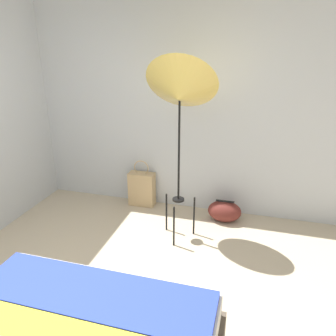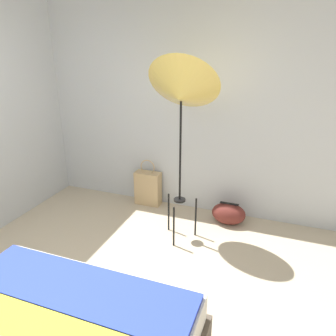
{
  "view_description": "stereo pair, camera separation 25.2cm",
  "coord_description": "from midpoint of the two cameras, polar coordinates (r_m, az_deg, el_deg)",
  "views": [
    {
      "loc": [
        1.17,
        -1.44,
        2.05
      ],
      "look_at": [
        0.36,
        1.46,
        0.89
      ],
      "focal_mm": 35.0,
      "sensor_mm": 36.0,
      "label": 1
    },
    {
      "loc": [
        1.41,
        -1.36,
        2.05
      ],
      "look_at": [
        0.36,
        1.46,
        0.89
      ],
      "focal_mm": 35.0,
      "sensor_mm": 36.0,
      "label": 2
    }
  ],
  "objects": [
    {
      "name": "wall_back",
      "position": [
        4.09,
        1.69,
        10.55
      ],
      "size": [
        8.0,
        0.05,
        2.6
      ],
      "color": "#B7BCC1",
      "rests_on": "ground_plane"
    },
    {
      "name": "photo_umbrella",
      "position": [
        3.2,
        4.62,
        13.0
      ],
      "size": [
        0.72,
        0.63,
        1.96
      ],
      "color": "black",
      "rests_on": "ground_plane"
    },
    {
      "name": "tote_bag",
      "position": [
        4.37,
        -1.85,
        -3.49
      ],
      "size": [
        0.34,
        0.16,
        0.63
      ],
      "color": "tan",
      "rests_on": "ground_plane"
    },
    {
      "name": "duffel_bag",
      "position": [
        4.04,
        12.29,
        -7.79
      ],
      "size": [
        0.4,
        0.26,
        0.27
      ],
      "color": "#5B231E",
      "rests_on": "ground_plane"
    }
  ]
}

